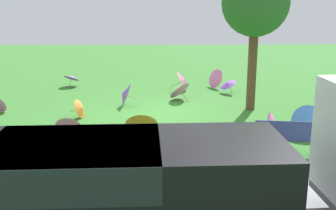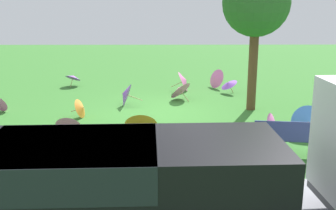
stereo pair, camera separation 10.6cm
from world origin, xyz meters
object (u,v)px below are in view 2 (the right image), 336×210
parasol_blue_0 (308,122)px  van_dark (122,180)px  parasol_pink_1 (185,81)px  parasol_pink_3 (179,89)px  parasol_pink_0 (0,103)px  parasol_pink_5 (216,78)px  parasol_purple_0 (125,94)px  parasol_orange_2 (82,108)px  shade_tree (256,4)px  parasol_pink_4 (69,124)px  parasol_purple_3 (73,77)px  parasol_purple_2 (229,84)px  park_bench (288,138)px  parasol_orange_0 (141,122)px  parasol_pink_2 (274,126)px

parasol_blue_0 → van_dark: bearing=45.7°
parasol_pink_1 → parasol_pink_3: (0.26, 1.52, -0.01)m
parasol_pink_0 → parasol_pink_5: bearing=-153.8°
van_dark → parasol_blue_0: (-4.46, -4.58, -0.47)m
parasol_purple_0 → parasol_pink_5: 4.54m
parasol_pink_1 → parasol_orange_2: size_ratio=1.33×
parasol_pink_0 → parasol_orange_2: parasol_orange_2 is taller
shade_tree → parasol_pink_4: (5.49, 2.64, -3.11)m
parasol_purple_3 → parasol_purple_2: bearing=167.2°
parasol_pink_1 → parasol_orange_2: parasol_pink_1 is taller
parasol_purple_2 → parasol_purple_3: bearing=-12.8°
van_dark → parasol_pink_0: 8.69m
park_bench → parasol_pink_1: (2.08, -7.13, -0.05)m
parasol_pink_1 → parasol_orange_2: 5.08m
parasol_orange_0 → parasol_pink_4: bearing=-3.4°
shade_tree → van_dark: bearing=64.7°
parasol_pink_4 → parasol_pink_1: bearing=-121.8°
parasol_orange_2 → parasol_pink_5: bearing=-137.0°
shade_tree → parasol_pink_4: shade_tree is taller
park_bench → parasol_purple_3: 10.53m
shade_tree → parasol_orange_0: bearing=38.1°
parasol_purple_0 → parasol_pink_1: bearing=-133.3°
shade_tree → parasol_pink_2: shade_tree is taller
parasol_pink_5 → van_dark: bearing=75.8°
van_dark → parasol_pink_3: 8.93m
parasol_purple_2 → parasol_orange_2: (5.08, 3.33, -0.08)m
parasol_pink_1 → parasol_purple_2: bearing=164.8°
parasol_purple_2 → parasol_blue_0: bearing=103.7°
parasol_purple_2 → parasol_pink_5: 1.13m
shade_tree → parasol_purple_0: bearing=-7.2°
parasol_pink_4 → parasol_orange_2: bearing=-90.8°
parasol_blue_0 → parasol_orange_0: 4.44m
park_bench → parasol_pink_1: park_bench is taller
park_bench → parasol_purple_3: (6.72, -8.11, -0.07)m
shade_tree → parasol_blue_0: size_ratio=4.85×
parasol_purple_0 → parasol_purple_3: parasol_purple_0 is taller
parasol_purple_0 → parasol_pink_2: parasol_purple_0 is taller
van_dark → parasol_purple_0: (0.71, -8.05, -0.50)m
parasol_orange_0 → parasol_purple_0: bearing=-77.4°
parasol_pink_5 → parasol_purple_2: bearing=109.8°
parasol_purple_3 → parasol_pink_2: bearing=134.8°
parasol_pink_2 → parasol_orange_0: 3.53m
shade_tree → parasol_purple_2: 3.89m
van_dark → parasol_pink_1: bearing=-98.0°
parasol_pink_0 → parasol_orange_0: size_ratio=0.78×
park_bench → parasol_purple_0: (4.25, -4.83, -0.06)m
parasol_orange_2 → parasol_pink_3: bearing=-144.1°
parasol_orange_0 → parasol_blue_0: bearing=177.6°
parasol_pink_3 → parasol_pink_5: (-1.57, -2.12, -0.01)m
shade_tree → parasol_purple_0: (4.26, -0.54, -3.02)m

